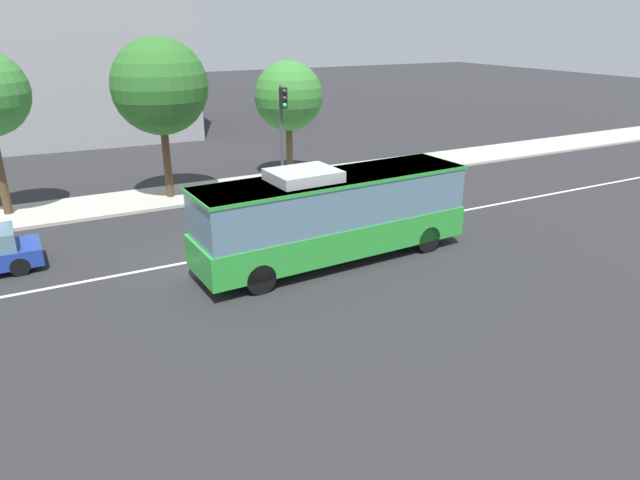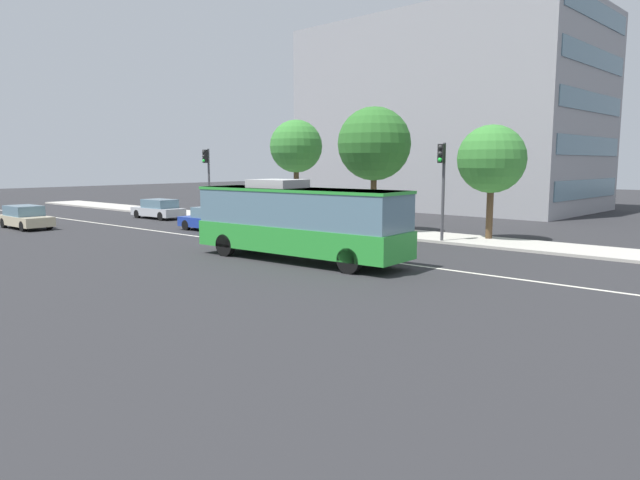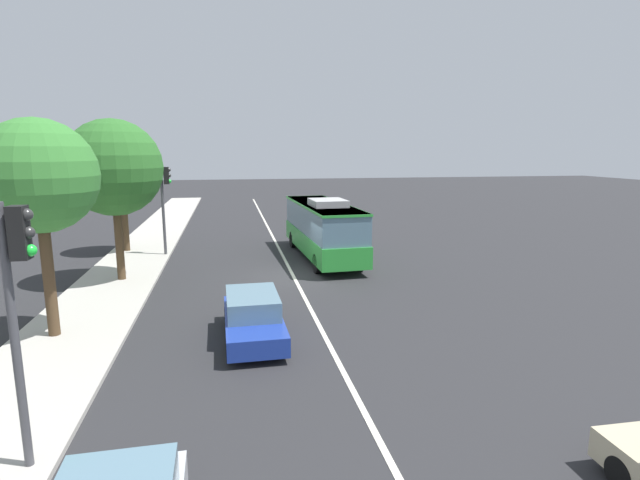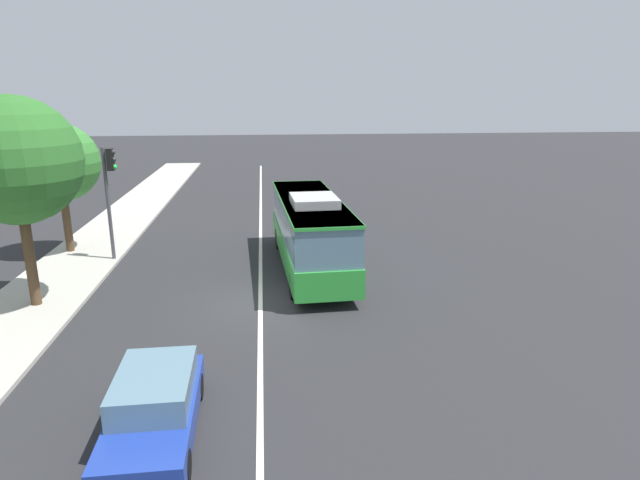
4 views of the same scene
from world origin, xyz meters
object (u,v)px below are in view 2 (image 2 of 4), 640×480
object	(u,v)px
traffic_light_near_corner	(207,171)
sedan_blue	(213,219)
street_tree_kerbside_left	(374,144)
street_tree_kerbside_right	(296,147)
street_tree_kerbside_centre	(492,159)
transit_bus	(298,219)
sedan_silver	(159,209)
sedan_beige	(25,217)
traffic_light_mid_block	(442,175)

from	to	relation	value
traffic_light_near_corner	sedan_blue	bearing A→B (deg)	54.85
street_tree_kerbside_left	street_tree_kerbside_right	xyz separation A→B (m)	(-6.95, 0.70, -0.02)
street_tree_kerbside_centre	street_tree_kerbside_left	bearing A→B (deg)	-171.17
transit_bus	sedan_silver	world-z (taller)	transit_bus
sedan_blue	sedan_silver	bearing A→B (deg)	-15.49
transit_bus	sedan_beige	xyz separation A→B (m)	(-21.56, -2.45, -1.09)
transit_bus	traffic_light_near_corner	distance (m)	19.66
sedan_silver	sedan_beige	bearing A→B (deg)	83.67
sedan_silver	street_tree_kerbside_left	xyz separation A→B (m)	(17.41, 3.31, 4.55)
transit_bus	street_tree_kerbside_left	size ratio (longest dim) A/B	1.36
transit_bus	traffic_light_mid_block	size ratio (longest dim) A/B	1.94
sedan_silver	traffic_light_mid_block	bearing A→B (deg)	-176.79
transit_bus	sedan_silver	bearing A→B (deg)	158.75
sedan_blue	street_tree_kerbside_left	bearing A→B (deg)	-146.02
sedan_blue	street_tree_kerbside_left	size ratio (longest dim) A/B	0.61
sedan_beige	street_tree_kerbside_right	distance (m)	18.06
sedan_beige	street_tree_kerbside_left	bearing A→B (deg)	35.33
traffic_light_near_corner	street_tree_kerbside_centre	world-z (taller)	street_tree_kerbside_centre
traffic_light_mid_block	street_tree_kerbside_right	size ratio (longest dim) A/B	0.74
traffic_light_mid_block	street_tree_kerbside_left	size ratio (longest dim) A/B	0.70
transit_bus	sedan_beige	world-z (taller)	transit_bus
transit_bus	sedan_silver	size ratio (longest dim) A/B	2.23
traffic_light_mid_block	street_tree_kerbside_centre	bearing A→B (deg)	149.59
traffic_light_mid_block	street_tree_kerbside_centre	distance (m)	3.07
transit_bus	street_tree_kerbside_right	distance (m)	15.38
sedan_beige	street_tree_kerbside_centre	size ratio (longest dim) A/B	0.73
sedan_beige	street_tree_kerbside_right	bearing A→B (deg)	50.39
traffic_light_near_corner	street_tree_kerbside_centre	xyz separation A→B (m)	(20.94, 2.33, 0.79)
sedan_silver	street_tree_kerbside_right	world-z (taller)	street_tree_kerbside_right
traffic_light_near_corner	transit_bus	bearing A→B (deg)	64.02
sedan_beige	sedan_silver	bearing A→B (deg)	85.58
traffic_light_near_corner	street_tree_kerbside_left	size ratio (longest dim) A/B	0.70
sedan_blue	traffic_light_mid_block	size ratio (longest dim) A/B	0.87
transit_bus	sedan_blue	xyz separation A→B (m)	(-11.40, 4.52, -1.09)
traffic_light_near_corner	street_tree_kerbside_centre	distance (m)	21.09
sedan_beige	street_tree_kerbside_left	xyz separation A→B (m)	(18.23, 12.65, 4.55)
sedan_beige	traffic_light_near_corner	world-z (taller)	traffic_light_near_corner
sedan_beige	sedan_blue	bearing A→B (deg)	35.01
transit_bus	traffic_light_near_corner	size ratio (longest dim) A/B	1.94
sedan_beige	traffic_light_near_corner	size ratio (longest dim) A/B	0.87
sedan_beige	sedan_blue	world-z (taller)	same
transit_bus	sedan_beige	bearing A→B (deg)	-176.38
transit_bus	sedan_silver	xyz separation A→B (m)	(-20.75, 6.90, -1.09)
transit_bus	street_tree_kerbside_right	size ratio (longest dim) A/B	1.43
traffic_light_near_corner	street_tree_kerbside_left	bearing A→B (deg)	96.32
sedan_beige	traffic_light_near_corner	distance (m)	12.45
street_tree_kerbside_left	sedan_silver	bearing A→B (deg)	-169.25
street_tree_kerbside_left	street_tree_kerbside_centre	size ratio (longest dim) A/B	1.21
sedan_blue	street_tree_kerbside_centre	xyz separation A→B (m)	(14.93, 6.75, 3.63)
transit_bus	traffic_light_near_corner	xyz separation A→B (m)	(-17.42, 8.94, 1.75)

